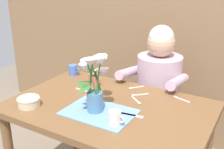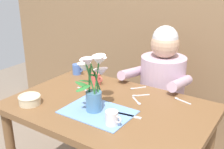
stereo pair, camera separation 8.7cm
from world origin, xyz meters
name	(u,v)px [view 1 (the left image)]	position (x,y,z in m)	size (l,w,h in m)	color
wood_panel_backdrop	(173,3)	(0.00, 1.05, 1.25)	(4.00, 0.10, 2.50)	brown
dining_table	(109,119)	(0.00, 0.00, 0.64)	(1.20, 0.80, 0.74)	brown
seated_person	(157,97)	(0.08, 0.62, 0.56)	(0.45, 0.47, 1.14)	#4C4C56
striped_placemat	(99,112)	(0.00, -0.11, 0.74)	(0.40, 0.28, 0.01)	#6B93D1
flower_vase	(95,80)	(-0.03, -0.10, 0.94)	(0.21, 0.28, 0.35)	teal
ceramic_bowl	(29,101)	(-0.41, -0.25, 0.77)	(0.14, 0.14, 0.06)	beige
dinner_knife	(127,114)	(0.15, -0.05, 0.74)	(0.19, 0.02, 0.01)	silver
coffee_cup	(73,70)	(-0.51, 0.31, 0.78)	(0.09, 0.07, 0.08)	#476BB7
ceramic_mug	(115,118)	(0.15, -0.18, 0.78)	(0.09, 0.07, 0.08)	silver
tea_cup	(94,79)	(-0.26, 0.23, 0.78)	(0.09, 0.07, 0.08)	#CC564C
spoon_0	(137,95)	(0.08, 0.22, 0.74)	(0.09, 0.09, 0.01)	silver
spoon_1	(137,101)	(0.13, 0.13, 0.74)	(0.10, 0.09, 0.01)	silver
spoon_2	(84,91)	(-0.25, 0.10, 0.74)	(0.12, 0.03, 0.01)	silver
spoon_3	(179,98)	(0.34, 0.30, 0.74)	(0.12, 0.05, 0.01)	silver
spoon_4	(134,88)	(0.01, 0.31, 0.74)	(0.09, 0.10, 0.01)	silver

